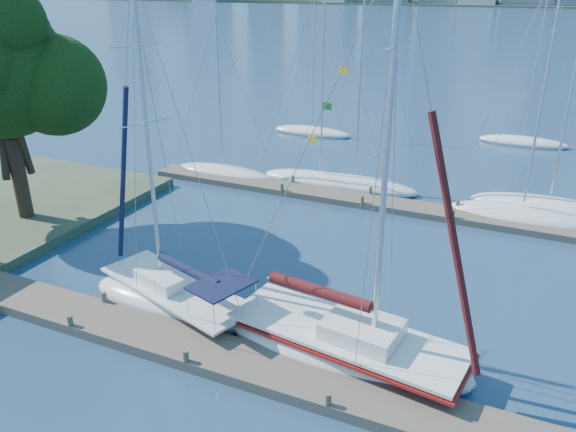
% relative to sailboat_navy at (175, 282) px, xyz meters
% --- Properties ---
extents(ground, '(700.00, 700.00, 0.00)m').
position_rel_sailboat_navy_xyz_m(ground, '(2.60, -2.29, -1.09)').
color(ground, navy).
rests_on(ground, ground).
extents(near_dock, '(26.00, 2.00, 0.40)m').
position_rel_sailboat_navy_xyz_m(near_dock, '(2.60, -2.29, -0.89)').
color(near_dock, brown).
rests_on(near_dock, ground).
extents(far_dock, '(30.00, 1.80, 0.36)m').
position_rel_sailboat_navy_xyz_m(far_dock, '(4.60, 13.71, -0.91)').
color(far_dock, brown).
rests_on(far_dock, ground).
extents(far_shore, '(800.00, 100.00, 1.50)m').
position_rel_sailboat_navy_xyz_m(far_shore, '(2.60, 317.71, -1.09)').
color(far_shore, '#38472D').
rests_on(far_shore, ground).
extents(sailboat_navy, '(8.07, 4.70, 13.06)m').
position_rel_sailboat_navy_xyz_m(sailboat_navy, '(0.00, 0.00, 0.00)').
color(sailboat_navy, silver).
rests_on(sailboat_navy, ground).
extents(sailboat_maroon, '(9.10, 4.04, 13.61)m').
position_rel_sailboat_navy_xyz_m(sailboat_maroon, '(7.14, -0.29, -0.07)').
color(sailboat_maroon, silver).
rests_on(sailboat_maroon, ground).
extents(bg_boat_0, '(7.18, 2.49, 10.43)m').
position_rel_sailboat_navy_xyz_m(bg_boat_0, '(-6.52, 14.71, -0.87)').
color(bg_boat_0, silver).
rests_on(bg_boat_0, ground).
extents(bg_boat_1, '(8.01, 3.95, 13.68)m').
position_rel_sailboat_navy_xyz_m(bg_boat_1, '(-0.07, 15.86, -0.83)').
color(bg_boat_1, silver).
rests_on(bg_boat_1, ground).
extents(bg_boat_2, '(8.16, 4.23, 13.24)m').
position_rel_sailboat_navy_xyz_m(bg_boat_2, '(2.18, 16.05, -0.83)').
color(bg_boat_2, silver).
rests_on(bg_boat_2, ground).
extents(bg_boat_3, '(8.04, 4.04, 13.90)m').
position_rel_sailboat_navy_xyz_m(bg_boat_3, '(11.93, 14.81, -0.80)').
color(bg_boat_3, silver).
rests_on(bg_boat_3, ground).
extents(bg_boat_4, '(8.75, 4.49, 14.72)m').
position_rel_sailboat_navy_xyz_m(bg_boat_4, '(13.22, 16.74, -0.80)').
color(bg_boat_4, silver).
rests_on(bg_boat_4, ground).
extents(bg_boat_6, '(6.93, 4.59, 10.78)m').
position_rel_sailboat_navy_xyz_m(bg_boat_6, '(-5.20, 27.08, -0.87)').
color(bg_boat_6, silver).
rests_on(bg_boat_6, ground).
extents(bg_boat_7, '(6.93, 3.34, 12.31)m').
position_rel_sailboat_navy_xyz_m(bg_boat_7, '(11.11, 30.98, -0.86)').
color(bg_boat_7, silver).
rests_on(bg_boat_7, ground).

